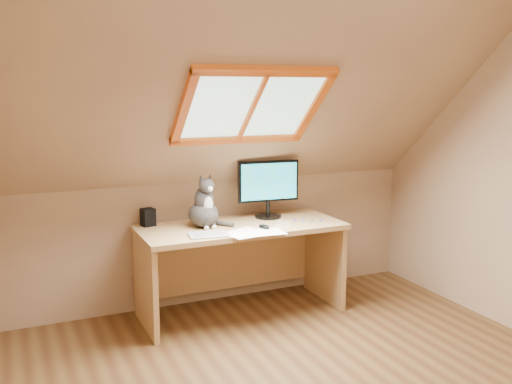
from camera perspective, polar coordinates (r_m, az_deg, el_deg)
room_shell at (r=2.94m, az=8.51°, el=4.16°), size 3.52×3.52×2.41m
desk at (r=4.49m, az=-1.87°, el=-5.82°), size 1.56×0.68×0.71m
monitor at (r=4.56m, az=1.24°, el=0.70°), size 0.50×0.21×0.46m
cat at (r=4.29m, az=-5.23°, el=-1.59°), size 0.26×0.30×0.41m
desk_speaker at (r=4.40m, az=-10.75°, el=-2.49°), size 0.11×0.11×0.13m
graphics_tablet at (r=4.06m, az=-4.80°, el=-4.29°), size 0.30×0.23×0.01m
mouse at (r=4.25m, az=0.81°, el=-3.48°), size 0.09×0.11×0.03m
papers at (r=4.14m, az=-0.45°, el=-4.04°), size 0.35×0.30×0.01m
cables at (r=4.46m, az=4.24°, el=-3.00°), size 0.51×0.26×0.01m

